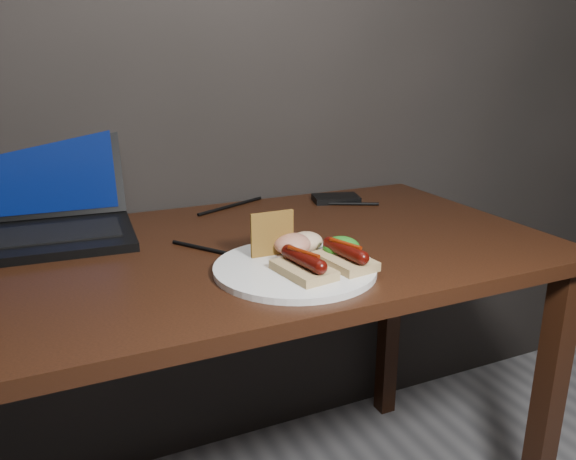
% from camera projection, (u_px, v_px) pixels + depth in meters
% --- Properties ---
extents(desk, '(1.40, 0.70, 0.75)m').
position_uv_depth(desk, '(216.00, 291.00, 1.15)').
color(desk, '#35190D').
rests_on(desk, ground).
extents(laptop, '(0.37, 0.36, 0.25)m').
position_uv_depth(laptop, '(45.00, 211.00, 1.21)').
color(laptop, black).
rests_on(laptop, desk).
extents(hard_drive, '(0.14, 0.10, 0.02)m').
position_uv_depth(hard_drive, '(336.00, 199.00, 1.50)').
color(hard_drive, black).
rests_on(hard_drive, desk).
extents(desk_cables, '(0.92, 0.43, 0.01)m').
position_uv_depth(desk_cables, '(196.00, 226.00, 1.27)').
color(desk_cables, black).
rests_on(desk_cables, desk).
extents(plate, '(0.37, 0.37, 0.01)m').
position_uv_depth(plate, '(295.00, 268.00, 1.01)').
color(plate, white).
rests_on(plate, desk).
extents(bread_sausage_center, '(0.09, 0.12, 0.04)m').
position_uv_depth(bread_sausage_center, '(304.00, 265.00, 0.96)').
color(bread_sausage_center, tan).
rests_on(bread_sausage_center, plate).
extents(bread_sausage_right, '(0.09, 0.12, 0.04)m').
position_uv_depth(bread_sausage_right, '(345.00, 256.00, 1.01)').
color(bread_sausage_right, tan).
rests_on(bread_sausage_right, plate).
extents(crispbread, '(0.09, 0.01, 0.08)m').
position_uv_depth(crispbread, '(272.00, 234.00, 1.05)').
color(crispbread, '#9E6D2B').
rests_on(crispbread, plate).
extents(salad_greens, '(0.07, 0.07, 0.04)m').
position_uv_depth(salad_greens, '(341.00, 247.00, 1.05)').
color(salad_greens, '#165811').
rests_on(salad_greens, plate).
extents(salsa_mound, '(0.07, 0.07, 0.04)m').
position_uv_depth(salsa_mound, '(292.00, 244.00, 1.06)').
color(salsa_mound, '#A41016').
rests_on(salsa_mound, plate).
extents(coleslaw_mound, '(0.06, 0.06, 0.04)m').
position_uv_depth(coleslaw_mound, '(306.00, 241.00, 1.09)').
color(coleslaw_mound, beige).
rests_on(coleslaw_mound, plate).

